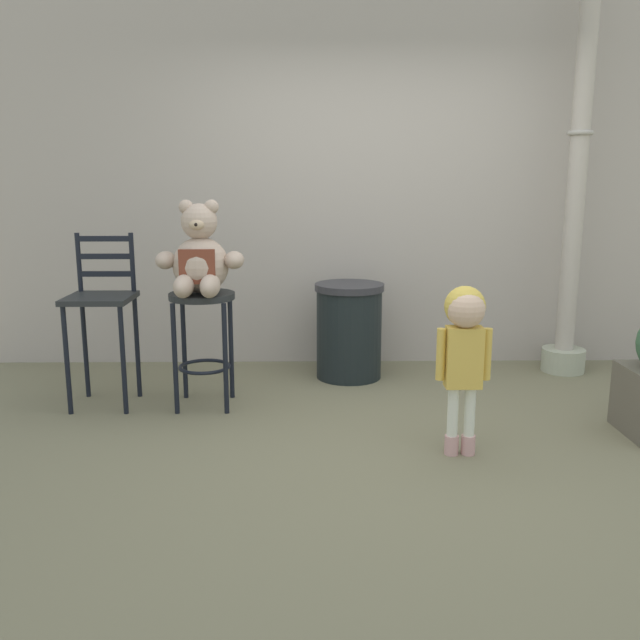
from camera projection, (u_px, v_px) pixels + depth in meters
The scene contains 8 objects.
ground_plane at pixel (390, 446), 3.81m from camera, with size 24.00×24.00×0.00m, color #716C51.
building_wall at pixel (366, 129), 5.34m from camera, with size 6.01×0.30×3.73m, color #ABA197.
bar_stool_with_teddy at pixel (203, 325), 4.38m from camera, with size 0.42×0.42×0.76m.
teddy_bear at pixel (200, 260), 4.27m from camera, with size 0.56×0.50×0.59m.
child_walking at pixel (464, 334), 3.56m from camera, with size 0.29×0.23×0.93m.
trash_bin at pixel (349, 331), 5.06m from camera, with size 0.52×0.52×0.72m.
lamppost at pixel (575, 208), 5.03m from camera, with size 0.33×0.33×3.13m.
bar_chair_empty at pixel (102, 307), 4.40m from camera, with size 0.42×0.42×1.13m.
Camera 1 is at (-0.45, -3.57, 1.48)m, focal length 37.88 mm.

